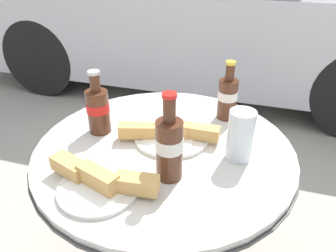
% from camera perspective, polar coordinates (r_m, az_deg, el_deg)
% --- Properties ---
extents(bistro_table, '(0.81, 0.81, 0.73)m').
position_cam_1_polar(bistro_table, '(1.11, -0.61, -10.37)').
color(bistro_table, '#333333').
rests_on(bistro_table, ground_plane).
extents(cola_bottle_left, '(0.07, 0.07, 0.25)m').
position_cam_1_polar(cola_bottle_left, '(0.84, 0.23, -3.53)').
color(cola_bottle_left, '#4C2819').
rests_on(cola_bottle_left, bistro_table).
extents(cola_bottle_right, '(0.07, 0.07, 0.21)m').
position_cam_1_polar(cola_bottle_right, '(1.07, -12.09, 2.96)').
color(cola_bottle_right, '#4C2819').
rests_on(cola_bottle_right, bistro_table).
extents(cola_bottle_center, '(0.07, 0.07, 0.21)m').
position_cam_1_polar(cola_bottle_center, '(1.15, 10.34, 5.07)').
color(cola_bottle_center, '#4C2819').
rests_on(cola_bottle_center, bistro_table).
extents(drinking_glass, '(0.07, 0.07, 0.15)m').
position_cam_1_polar(drinking_glass, '(0.95, 12.46, -1.98)').
color(drinking_glass, black).
rests_on(drinking_glass, bistro_table).
extents(lunch_plate_near, '(0.31, 0.24, 0.06)m').
position_cam_1_polar(lunch_plate_near, '(1.04, 0.40, -1.36)').
color(lunch_plate_near, silver).
rests_on(lunch_plate_near, bistro_table).
extents(lunch_plate_far, '(0.31, 0.21, 0.06)m').
position_cam_1_polar(lunch_plate_far, '(0.86, -11.81, -9.44)').
color(lunch_plate_far, silver).
rests_on(lunch_plate_far, bistro_table).
extents(parked_car, '(4.19, 1.77, 1.45)m').
position_cam_1_polar(parked_car, '(3.31, 5.51, 19.66)').
color(parked_car, '#B7B7BC').
rests_on(parked_car, ground_plane).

